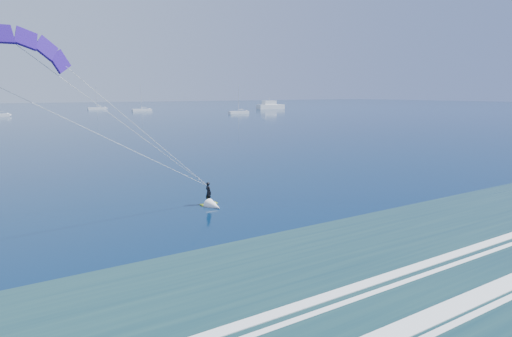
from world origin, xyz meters
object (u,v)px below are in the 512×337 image
object	(u,v)px
kitesurfer_rig	(127,127)
sailboat_4	(97,108)
sailboat_6	(239,112)
sailboat_5	(142,110)
motor_yacht	(270,106)

from	to	relation	value
kitesurfer_rig	sailboat_4	bearing A→B (deg)	75.73
kitesurfer_rig	sailboat_6	distance (m)	174.68
kitesurfer_rig	sailboat_5	distance (m)	207.44
kitesurfer_rig	sailboat_4	xyz separation A→B (m)	(58.86, 231.48, -6.63)
motor_yacht	sailboat_6	distance (m)	61.30
sailboat_4	sailboat_5	world-z (taller)	sailboat_4
motor_yacht	kitesurfer_rig	bearing A→B (deg)	-128.03
sailboat_6	kitesurfer_rig	bearing A→B (deg)	-124.20
sailboat_4	sailboat_5	size ratio (longest dim) A/B	1.01
sailboat_4	sailboat_5	bearing A→B (deg)	-71.32
sailboat_4	sailboat_6	bearing A→B (deg)	-65.74
kitesurfer_rig	sailboat_5	world-z (taller)	kitesurfer_rig
sailboat_5	sailboat_6	bearing A→B (deg)	-61.95
kitesurfer_rig	sailboat_5	xyz separation A→B (m)	(71.30, 194.69, -6.63)
motor_yacht	sailboat_5	bearing A→B (deg)	172.12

